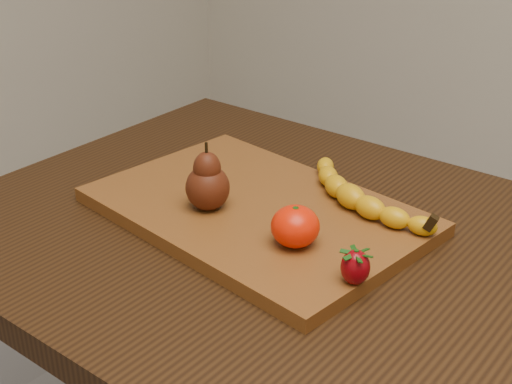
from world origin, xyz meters
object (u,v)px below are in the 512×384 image
Objects in this scene: mandarin at (295,226)px; table at (308,302)px; pear at (207,176)px; cutting_board at (256,211)px.

table is at bearing 98.75° from mandarin.
cutting_board is at bearing 44.73° from pear.
mandarin is at bearing -81.25° from table.
table is 2.22× the size of cutting_board.
cutting_board is 0.12m from mandarin.
pear reaches higher than cutting_board.
pear is 0.15m from mandarin.
pear reaches higher than table.
mandarin is (0.15, -0.01, -0.02)m from pear.
cutting_board is (-0.10, 0.01, 0.11)m from table.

